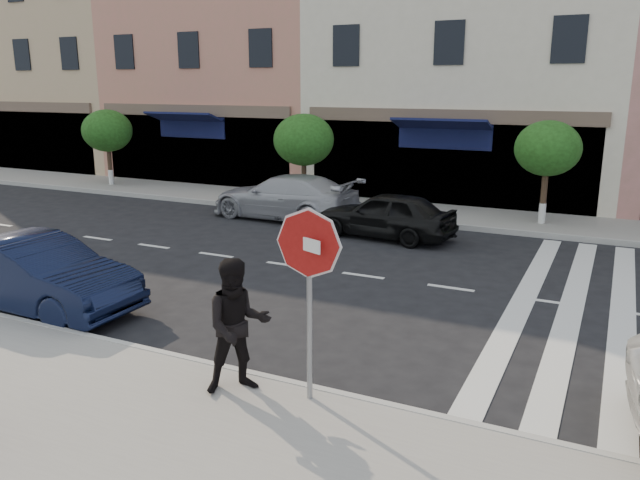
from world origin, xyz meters
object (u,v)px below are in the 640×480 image
at_px(car_far_mid, 386,215).
at_px(stop_sign, 309,263).
at_px(walker, 238,326).
at_px(car_far_left, 285,197).
at_px(car_near_mid, 35,274).

bearing_deg(car_far_mid, stop_sign, 20.53).
bearing_deg(walker, stop_sign, -32.00).
distance_m(stop_sign, car_far_left, 12.14).
bearing_deg(car_far_left, car_far_mid, 79.16).
xyz_separation_m(stop_sign, walker, (-0.97, -0.19, -0.94)).
bearing_deg(walker, car_near_mid, 123.39).
relative_size(stop_sign, car_near_mid, 0.60).
bearing_deg(stop_sign, car_far_mid, 126.50).
xyz_separation_m(stop_sign, car_far_mid, (-2.36, 9.41, -1.36)).
height_order(stop_sign, walker, stop_sign).
height_order(walker, car_far_mid, walker).
bearing_deg(car_near_mid, walker, -102.98).
bearing_deg(car_far_left, stop_sign, 34.48).
distance_m(walker, car_far_mid, 9.71).
xyz_separation_m(walker, car_far_left, (-5.16, 10.60, -0.36)).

